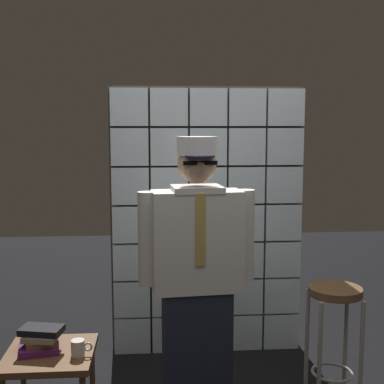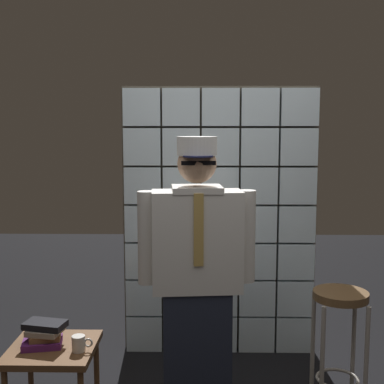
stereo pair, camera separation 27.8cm
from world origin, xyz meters
TOP-DOWN VIEW (x-y plane):
  - glass_block_wall at (-0.00, 1.45)m, footprint 1.55×0.10m
  - standing_person at (-0.17, 0.40)m, footprint 0.71×0.32m
  - bar_stool at (0.72, 0.49)m, footprint 0.34×0.34m
  - side_table at (-1.06, 0.39)m, footprint 0.52×0.52m
  - book_stack at (-1.11, 0.39)m, footprint 0.28×0.23m
  - coffee_mug at (-0.88, 0.32)m, footprint 0.13×0.08m

SIDE VIEW (x-z plane):
  - side_table at x=-1.06m, z-range 0.18..0.68m
  - coffee_mug at x=-0.88m, z-range 0.50..0.59m
  - book_stack at x=-1.11m, z-range 0.49..0.64m
  - bar_stool at x=0.72m, z-range 0.20..1.02m
  - standing_person at x=-0.17m, z-range 0.04..1.81m
  - glass_block_wall at x=0.00m, z-range -0.02..2.15m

